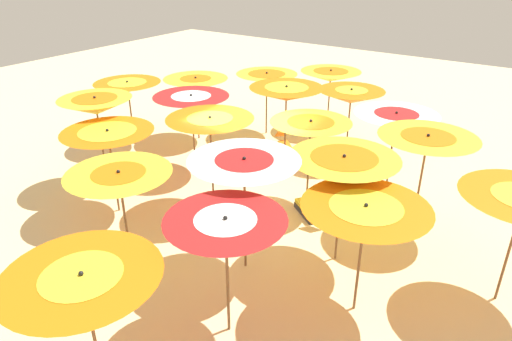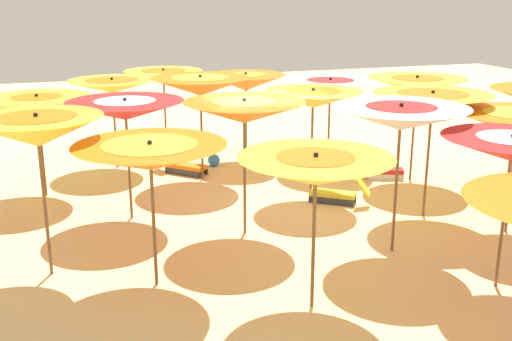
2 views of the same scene
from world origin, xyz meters
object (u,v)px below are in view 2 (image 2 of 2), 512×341
at_px(beach_umbrella_1, 37,131).
at_px(beach_umbrella_16, 246,82).
at_px(beach_ball, 214,160).
at_px(beach_umbrella_5, 37,106).
at_px(beach_umbrella_12, 313,99).
at_px(beach_umbrella_2, 150,156).
at_px(beach_umbrella_8, 401,118).
at_px(beach_umbrella_18, 417,85).
at_px(beach_umbrella_9, 512,149).
at_px(lounger_0, 182,165).
at_px(beach_umbrella_17, 330,88).
at_px(lounger_1, 381,170).
at_px(beach_umbrella_10, 112,86).
at_px(beach_umbrella_6, 125,110).
at_px(beach_umbrella_11, 200,86).
at_px(beach_umbrella_13, 432,102).
at_px(beach_umbrella_7, 244,112).
at_px(lounger_2, 337,194).
at_px(beach_umbrella_3, 316,171).
at_px(beach_umbrella_15, 164,77).

relative_size(beach_umbrella_1, beach_umbrella_16, 1.13).
bearing_deg(beach_ball, beach_umbrella_5, -75.15).
bearing_deg(beach_umbrella_12, beach_umbrella_2, -51.39).
bearing_deg(beach_umbrella_12, beach_umbrella_5, -109.47).
distance_m(beach_umbrella_8, beach_umbrella_18, 4.21).
xyz_separation_m(beach_umbrella_9, beach_umbrella_16, (-7.94, -1.42, -0.10)).
relative_size(lounger_0, beach_ball, 4.12).
bearing_deg(lounger_0, beach_umbrella_8, -20.77).
distance_m(beach_umbrella_17, beach_ball, 3.36).
distance_m(beach_umbrella_2, lounger_1, 7.17).
height_order(beach_umbrella_16, beach_ball, beach_umbrella_16).
bearing_deg(beach_umbrella_9, beach_ball, -162.66).
bearing_deg(beach_umbrella_10, lounger_0, 53.91).
distance_m(beach_umbrella_16, beach_ball, 2.11).
bearing_deg(beach_umbrella_8, beach_umbrella_10, -149.89).
distance_m(beach_umbrella_1, beach_umbrella_6, 2.56).
xyz_separation_m(beach_umbrella_2, beach_umbrella_11, (-4.98, 1.90, 0.18)).
bearing_deg(beach_umbrella_16, beach_umbrella_13, 22.27).
relative_size(beach_umbrella_9, beach_umbrella_16, 1.03).
xyz_separation_m(beach_umbrella_2, beach_umbrella_5, (-4.90, -1.56, -0.04)).
height_order(beach_umbrella_8, beach_umbrella_16, beach_umbrella_8).
bearing_deg(beach_ball, lounger_1, 57.19).
bearing_deg(beach_umbrella_9, beach_umbrella_1, -111.66).
bearing_deg(beach_umbrella_13, beach_umbrella_7, -93.85).
bearing_deg(beach_umbrella_12, beach_umbrella_18, 98.44).
relative_size(beach_umbrella_16, lounger_1, 1.85).
distance_m(beach_umbrella_18, lounger_2, 3.19).
bearing_deg(beach_umbrella_17, beach_umbrella_11, -86.85).
bearing_deg(beach_umbrella_3, beach_umbrella_16, 169.45).
xyz_separation_m(beach_umbrella_7, lounger_2, (-0.95, 2.28, -2.02)).
relative_size(beach_umbrella_12, beach_umbrella_15, 1.07).
bearing_deg(lounger_2, beach_umbrella_15, -31.01).
bearing_deg(beach_umbrella_1, beach_umbrella_9, 68.34).
relative_size(beach_umbrella_1, beach_umbrella_12, 1.09).
relative_size(beach_umbrella_2, beach_umbrella_16, 0.98).
bearing_deg(beach_umbrella_3, beach_ball, 176.29).
bearing_deg(beach_umbrella_8, lounger_2, 176.39).
bearing_deg(lounger_0, beach_umbrella_17, 38.88).
distance_m(beach_umbrella_1, lounger_1, 8.15).
distance_m(beach_umbrella_8, beach_umbrella_12, 3.04).
relative_size(beach_umbrella_6, beach_umbrella_7, 0.95).
height_order(beach_umbrella_8, beach_umbrella_12, beach_umbrella_8).
bearing_deg(beach_umbrella_13, lounger_1, 170.18).
relative_size(beach_umbrella_2, beach_umbrella_17, 1.00).
bearing_deg(beach_umbrella_7, beach_umbrella_2, -50.45).
bearing_deg(beach_ball, beach_umbrella_9, 17.34).
bearing_deg(beach_umbrella_15, beach_umbrella_10, -41.17).
relative_size(beach_umbrella_5, beach_umbrella_13, 0.89).
xyz_separation_m(beach_umbrella_2, beach_umbrella_6, (-2.94, 0.01, 0.13)).
height_order(beach_umbrella_3, beach_umbrella_6, beach_umbrella_6).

